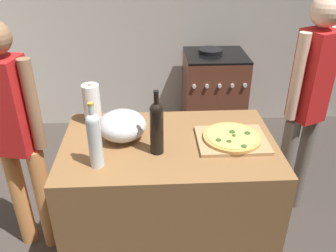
{
  "coord_description": "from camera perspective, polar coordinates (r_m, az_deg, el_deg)",
  "views": [
    {
      "loc": [
        -0.19,
        -1.1,
        2.02
      ],
      "look_at": [
        -0.09,
        0.75,
        0.98
      ],
      "focal_mm": 37.93,
      "sensor_mm": 36.0,
      "label": 1
    }
  ],
  "objects": [
    {
      "name": "cutting_board",
      "position": [
        2.09,
        10.21,
        -2.23
      ],
      "size": [
        0.4,
        0.32,
        0.02
      ],
      "primitive_type": "cube",
      "color": "tan",
      "rests_on": "counter"
    },
    {
      "name": "person_in_red",
      "position": [
        2.65,
        21.48,
        3.61
      ],
      "size": [
        0.33,
        0.26,
        1.68
      ],
      "color": "slate",
      "rests_on": "ground_plane"
    },
    {
      "name": "pizza",
      "position": [
        2.08,
        10.26,
        -1.75
      ],
      "size": [
        0.33,
        0.33,
        0.03
      ],
      "color": "tan",
      "rests_on": "cutting_board"
    },
    {
      "name": "counter",
      "position": [
        2.34,
        0.13,
        -12.36
      ],
      "size": [
        1.24,
        0.77,
        0.93
      ],
      "primitive_type": "cube",
      "color": "olive",
      "rests_on": "ground_plane"
    },
    {
      "name": "kitchen_wall_rear",
      "position": [
        3.86,
        -0.19,
        18.53
      ],
      "size": [
        4.21,
        0.1,
        2.6
      ],
      "primitive_type": "cube",
      "color": "#BCB7AD",
      "rests_on": "ground_plane"
    },
    {
      "name": "stove",
      "position": [
        3.79,
        7.26,
        4.78
      ],
      "size": [
        0.61,
        0.58,
        0.96
      ],
      "color": "brown",
      "rests_on": "ground_plane"
    },
    {
      "name": "wine_bottle_amber",
      "position": [
        1.81,
        -11.74,
        -1.87
      ],
      "size": [
        0.07,
        0.07,
        0.36
      ],
      "color": "silver",
      "rests_on": "counter"
    },
    {
      "name": "mixing_bowl",
      "position": [
        2.06,
        -7.38,
        0.08
      ],
      "size": [
        0.28,
        0.28,
        0.17
      ],
      "color": "#B2B2B7",
      "rests_on": "counter"
    },
    {
      "name": "ground_plane",
      "position": [
        3.16,
        1.11,
        -10.64
      ],
      "size": [
        4.21,
        3.24,
        0.02
      ],
      "primitive_type": "cube",
      "color": "#3F3833"
    },
    {
      "name": "wine_bottle_clear",
      "position": [
        1.88,
        -1.83,
        0.02
      ],
      "size": [
        0.07,
        0.07,
        0.37
      ],
      "color": "black",
      "rests_on": "counter"
    },
    {
      "name": "person_in_stripes",
      "position": [
        2.37,
        -23.18,
        -1.1
      ],
      "size": [
        0.36,
        0.23,
        1.6
      ],
      "color": "#D88C4C",
      "rests_on": "ground_plane"
    },
    {
      "name": "paper_towel_roll",
      "position": [
        2.25,
        -12.12,
        3.44
      ],
      "size": [
        0.11,
        0.11,
        0.26
      ],
      "color": "white",
      "rests_on": "counter"
    }
  ]
}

